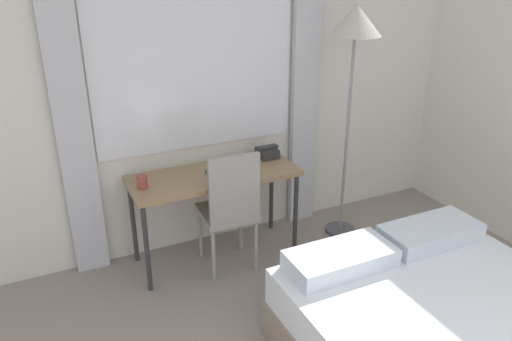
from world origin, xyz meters
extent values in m
cube|color=silver|center=(0.00, 3.35, 1.35)|extent=(5.21, 0.05, 2.70)
cube|color=white|center=(-0.22, 3.32, 1.60)|extent=(1.58, 0.01, 1.50)
cube|color=silver|center=(-1.16, 3.27, 1.30)|extent=(0.24, 0.06, 2.60)
cube|color=silver|center=(0.71, 3.27, 1.30)|extent=(0.24, 0.06, 2.60)
cube|color=#937551|center=(-0.22, 3.01, 0.71)|extent=(1.28, 0.51, 0.04)
cylinder|color=#333333|center=(-0.83, 2.80, 0.35)|extent=(0.04, 0.04, 0.69)
cylinder|color=#333333|center=(0.38, 2.80, 0.35)|extent=(0.04, 0.04, 0.69)
cylinder|color=#333333|center=(-0.83, 3.22, 0.35)|extent=(0.04, 0.04, 0.69)
cylinder|color=#333333|center=(0.38, 3.22, 0.35)|extent=(0.04, 0.04, 0.69)
cube|color=gray|center=(-0.18, 2.87, 0.45)|extent=(0.42, 0.42, 0.05)
cube|color=gray|center=(-0.19, 2.70, 0.73)|extent=(0.38, 0.06, 0.51)
cylinder|color=gray|center=(-0.36, 2.71, 0.21)|extent=(0.03, 0.03, 0.43)
cylinder|color=gray|center=(-0.02, 2.70, 0.21)|extent=(0.03, 0.03, 0.43)
cylinder|color=gray|center=(-0.34, 3.05, 0.21)|extent=(0.03, 0.03, 0.43)
cylinder|color=gray|center=(0.00, 3.04, 0.21)|extent=(0.03, 0.03, 0.43)
cube|color=silver|center=(0.15, 1.85, 0.55)|extent=(0.67, 0.32, 0.12)
cube|color=silver|center=(0.86, 1.85, 0.55)|extent=(0.67, 0.32, 0.12)
cylinder|color=#4C4C51|center=(0.90, 2.91, 0.01)|extent=(0.26, 0.26, 0.03)
cylinder|color=gray|center=(0.90, 2.91, 0.86)|extent=(0.02, 0.02, 1.66)
cone|color=beige|center=(0.90, 2.91, 1.81)|extent=(0.40, 0.40, 0.23)
cube|color=#2D2D2D|center=(0.29, 3.13, 0.77)|extent=(0.15, 0.17, 0.07)
cube|color=#2D2D2D|center=(0.29, 3.13, 0.82)|extent=(0.17, 0.06, 0.02)
cube|color=#33664C|center=(-0.15, 2.96, 0.74)|extent=(0.26, 0.23, 0.02)
cube|color=white|center=(-0.15, 2.96, 0.75)|extent=(0.24, 0.22, 0.01)
cylinder|color=#993F33|center=(-0.78, 2.98, 0.78)|extent=(0.07, 0.07, 0.10)
camera|label=1|loc=(-1.42, -0.24, 2.26)|focal=35.00mm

